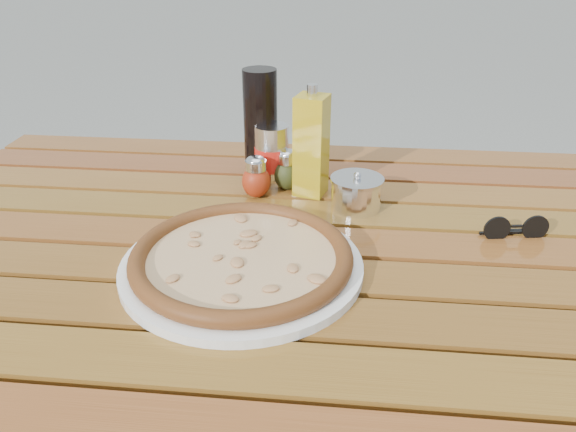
# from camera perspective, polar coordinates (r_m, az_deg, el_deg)

# --- Properties ---
(table) EXTENTS (1.40, 0.90, 0.75)m
(table) POSITION_cam_1_polar(r_m,az_deg,el_deg) (0.96, -0.12, -6.14)
(table) COLOR #3C200D
(table) RESTS_ON ground
(plate) EXTENTS (0.45, 0.45, 0.01)m
(plate) POSITION_cam_1_polar(r_m,az_deg,el_deg) (0.84, -4.70, -5.05)
(plate) COLOR white
(plate) RESTS_ON table
(pizza) EXTENTS (0.42, 0.42, 0.03)m
(pizza) POSITION_cam_1_polar(r_m,az_deg,el_deg) (0.83, -4.74, -4.14)
(pizza) COLOR beige
(pizza) RESTS_ON plate
(pepper_shaker) EXTENTS (0.06, 0.06, 0.08)m
(pepper_shaker) POSITION_cam_1_polar(r_m,az_deg,el_deg) (1.06, -3.26, 3.95)
(pepper_shaker) COLOR #A82E13
(pepper_shaker) RESTS_ON table
(oregano_shaker) EXTENTS (0.07, 0.07, 0.08)m
(oregano_shaker) POSITION_cam_1_polar(r_m,az_deg,el_deg) (1.09, -0.05, 4.68)
(oregano_shaker) COLOR #39411A
(oregano_shaker) RESTS_ON table
(dark_bottle) EXTENTS (0.07, 0.07, 0.22)m
(dark_bottle) POSITION_cam_1_polar(r_m,az_deg,el_deg) (1.11, -2.80, 9.15)
(dark_bottle) COLOR black
(dark_bottle) RESTS_ON table
(soda_can) EXTENTS (0.08, 0.08, 0.12)m
(soda_can) POSITION_cam_1_polar(r_m,az_deg,el_deg) (1.10, -1.67, 6.14)
(soda_can) COLOR silver
(soda_can) RESTS_ON table
(olive_oil_cruet) EXTENTS (0.07, 0.07, 0.21)m
(olive_oil_cruet) POSITION_cam_1_polar(r_m,az_deg,el_deg) (1.05, 2.38, 7.18)
(olive_oil_cruet) COLOR #B49613
(olive_oil_cruet) RESTS_ON table
(parmesan_tin) EXTENTS (0.11, 0.11, 0.07)m
(parmesan_tin) POSITION_cam_1_polar(r_m,az_deg,el_deg) (1.02, 6.97, 2.39)
(parmesan_tin) COLOR white
(parmesan_tin) RESTS_ON table
(sunglasses) EXTENTS (0.11, 0.04, 0.04)m
(sunglasses) POSITION_cam_1_polar(r_m,az_deg,el_deg) (0.99, 22.09, -1.22)
(sunglasses) COLOR black
(sunglasses) RESTS_ON table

